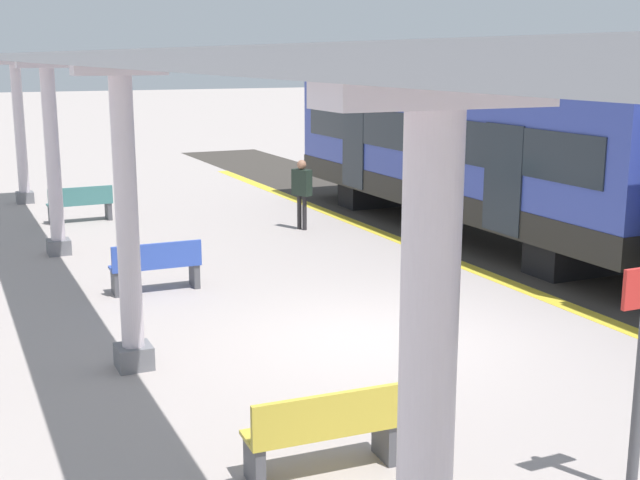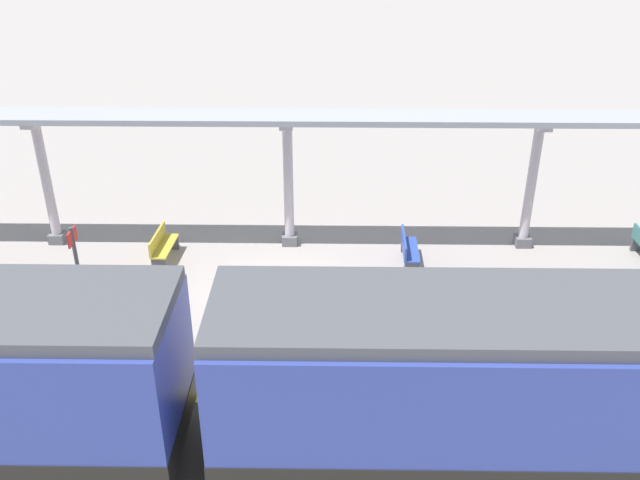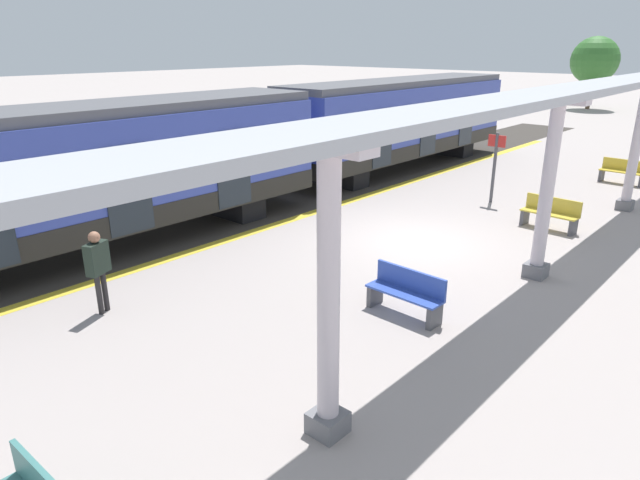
% 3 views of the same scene
% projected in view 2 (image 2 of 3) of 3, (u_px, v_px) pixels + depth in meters
% --- Properties ---
extents(ground_plane, '(176.00, 176.00, 0.00)m').
position_uv_depth(ground_plane, '(275.00, 304.00, 17.21)').
color(ground_plane, '#A39793').
extents(tactile_edge_strip, '(0.35, 35.10, 0.01)m').
position_uv_depth(tactile_edge_strip, '(262.00, 397.00, 14.05)').
color(tactile_edge_strip, gold).
rests_on(tactile_edge_strip, ground).
extents(trackbed, '(3.20, 47.10, 0.01)m').
position_uv_depth(trackbed, '(253.00, 462.00, 12.47)').
color(trackbed, '#38332D').
rests_on(trackbed, ground).
extents(train_near_carriage, '(2.65, 12.14, 3.48)m').
position_uv_depth(train_near_carriage, '(568.00, 387.00, 11.56)').
color(train_near_carriage, '#34459F').
rests_on(train_near_carriage, ground).
extents(canopy_pillar_second, '(1.10, 0.44, 3.79)m').
position_uv_depth(canopy_pillar_second, '(531.00, 185.00, 19.15)').
color(canopy_pillar_second, slate).
rests_on(canopy_pillar_second, ground).
extents(canopy_pillar_third, '(1.10, 0.44, 3.79)m').
position_uv_depth(canopy_pillar_third, '(288.00, 184.00, 19.24)').
color(canopy_pillar_third, slate).
rests_on(canopy_pillar_third, ground).
extents(canopy_pillar_fourth, '(1.10, 0.44, 3.79)m').
position_uv_depth(canopy_pillar_fourth, '(47.00, 183.00, 19.34)').
color(canopy_pillar_fourth, slate).
rests_on(canopy_pillar_fourth, ground).
extents(canopy_beam, '(1.20, 28.23, 0.16)m').
position_uv_depth(canopy_beam, '(278.00, 118.00, 18.35)').
color(canopy_beam, '#A8AAB2').
rests_on(canopy_beam, canopy_pillar_nearest).
extents(bench_mid_platform, '(1.52, 0.52, 0.86)m').
position_uv_depth(bench_mid_platform, '(162.00, 246.00, 19.06)').
color(bench_mid_platform, gold).
rests_on(bench_mid_platform, ground).
extents(bench_extra_slot, '(1.51, 0.48, 0.86)m').
position_uv_depth(bench_extra_slot, '(408.00, 249.00, 18.88)').
color(bench_extra_slot, '#304CAC').
rests_on(bench_extra_slot, ground).
extents(platform_info_sign, '(0.56, 0.10, 2.20)m').
position_uv_depth(platform_info_sign, '(76.00, 260.00, 16.54)').
color(platform_info_sign, '#4C4C51').
rests_on(platform_info_sign, ground).
extents(passenger_waiting_near_edge, '(0.37, 0.51, 1.60)m').
position_uv_depth(passenger_waiting_near_edge, '(599.00, 321.00, 14.77)').
color(passenger_waiting_near_edge, '#272426').
rests_on(passenger_waiting_near_edge, ground).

